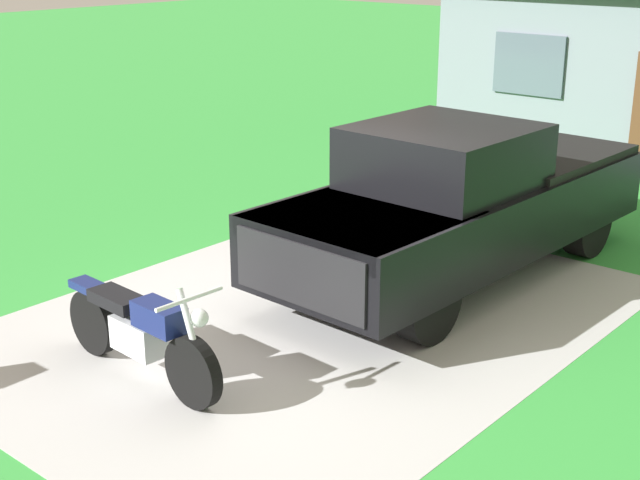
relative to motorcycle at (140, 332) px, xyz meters
name	(u,v)px	position (x,y,z in m)	size (l,w,h in m)	color
ground_plane	(312,319)	(0.30, 2.05, -0.47)	(80.00, 80.00, 0.00)	green
driveway_pad	(312,319)	(0.30, 2.05, -0.47)	(5.20, 7.17, 0.01)	#AFAFAF
motorcycle	(140,332)	(0.00, 0.00, 0.00)	(2.21, 0.70, 1.09)	black
pickup_truck	(463,199)	(0.77, 4.27, 0.48)	(2.16, 5.68, 1.90)	black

